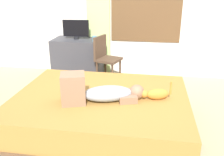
% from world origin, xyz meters
% --- Properties ---
extents(ground_plane, '(16.00, 16.00, 0.00)m').
position_xyz_m(ground_plane, '(0.00, 0.00, 0.00)').
color(ground_plane, tan).
extents(bed, '(2.11, 1.67, 0.45)m').
position_xyz_m(bed, '(-0.11, 0.18, 0.22)').
color(bed, brown).
rests_on(bed, ground).
extents(person_lying, '(0.93, 0.50, 0.34)m').
position_xyz_m(person_lying, '(-0.11, 0.02, 0.57)').
color(person_lying, '#8C939E').
rests_on(person_lying, bed).
extents(cat, '(0.35, 0.18, 0.21)m').
position_xyz_m(cat, '(0.53, 0.17, 0.52)').
color(cat, '#C67A2D').
rests_on(cat, bed).
extents(desk, '(0.90, 0.56, 0.74)m').
position_xyz_m(desk, '(-0.92, 1.92, 0.37)').
color(desk, '#38383D').
rests_on(desk, ground).
extents(tv_monitor, '(0.48, 0.10, 0.35)m').
position_xyz_m(tv_monitor, '(-0.94, 1.92, 0.92)').
color(tv_monitor, black).
rests_on(tv_monitor, desk).
extents(cup, '(0.08, 0.08, 0.10)m').
position_xyz_m(cup, '(-0.55, 1.76, 0.79)').
color(cup, teal).
rests_on(cup, desk).
extents(chair_by_desk, '(0.48, 0.48, 0.86)m').
position_xyz_m(chair_by_desk, '(-0.35, 1.65, 0.51)').
color(chair_by_desk, '#4C3828').
rests_on(chair_by_desk, ground).
extents(curtain_left, '(0.44, 0.06, 2.61)m').
position_xyz_m(curtain_left, '(-0.57, 2.20, 1.30)').
color(curtain_left, '#ADCC75').
rests_on(curtain_left, ground).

